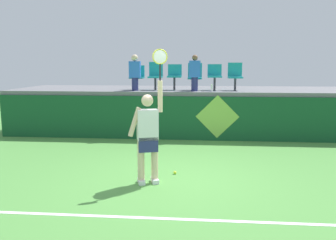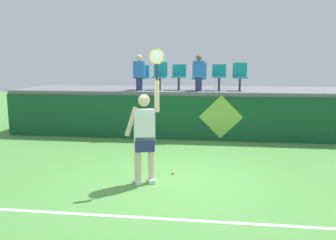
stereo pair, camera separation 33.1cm
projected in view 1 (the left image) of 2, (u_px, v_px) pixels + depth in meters
ground_plane at (175, 181)px, 6.71m from camera, size 40.00×40.00×0.00m
court_back_wall at (184, 118)px, 10.30m from camera, size 11.30×0.20×1.30m
spectator_platform at (186, 90)px, 11.62m from camera, size 11.30×3.03×0.12m
court_baseline_stripe at (167, 219)px, 5.05m from camera, size 10.17×0.08×0.01m
tennis_player at (148, 134)px, 6.43m from camera, size 0.73×0.36×2.51m
tennis_ball at (175, 173)px, 7.10m from camera, size 0.07×0.07×0.07m
water_bottle at (212, 88)px, 10.21m from camera, size 0.07×0.07×0.22m
stadium_chair_0 at (137, 76)px, 11.05m from camera, size 0.44×0.42×0.77m
stadium_chair_1 at (156, 74)px, 11.00m from camera, size 0.44×0.42×0.88m
stadium_chair_2 at (175, 75)px, 10.94m from camera, size 0.44×0.42×0.81m
stadium_chair_3 at (195, 75)px, 10.90m from camera, size 0.44×0.42×0.85m
stadium_chair_4 at (215, 75)px, 10.83m from camera, size 0.44×0.42×0.81m
stadium_chair_5 at (235, 75)px, 10.79m from camera, size 0.44×0.42×0.86m
spectator_0 at (135, 72)px, 10.65m from camera, size 0.34×0.21×1.10m
spectator_1 at (195, 72)px, 10.47m from camera, size 0.34×0.20×1.09m
wall_signage_mount at (217, 141)px, 10.21m from camera, size 1.27×0.01×1.35m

